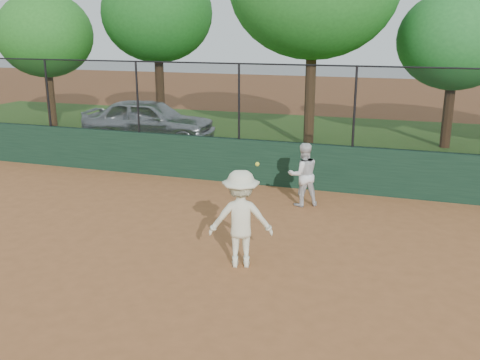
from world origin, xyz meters
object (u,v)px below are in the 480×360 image
(parked_car, at_px, (149,121))
(tree_3, at_px, (456,41))
(tree_1, at_px, (157,14))
(player_second, at_px, (303,175))
(player_main, at_px, (241,219))
(tree_0, at_px, (45,35))

(parked_car, xyz_separation_m, tree_3, (10.23, 2.64, 2.84))
(tree_1, bearing_deg, tree_3, 0.11)
(parked_car, xyz_separation_m, tree_1, (-0.84, 2.62, 3.79))
(player_second, distance_m, tree_1, 11.65)
(player_second, relative_size, player_main, 0.77)
(parked_car, relative_size, player_main, 2.44)
(parked_car, distance_m, tree_0, 6.66)
(parked_car, relative_size, tree_1, 0.73)
(parked_car, relative_size, tree_0, 0.87)
(player_main, relative_size, tree_3, 0.37)
(tree_0, distance_m, tree_1, 4.93)
(player_second, bearing_deg, player_main, 54.68)
(tree_0, relative_size, tree_1, 0.85)
(parked_car, relative_size, tree_3, 0.90)
(player_main, height_order, tree_0, tree_0)
(tree_3, bearing_deg, tree_0, -177.28)
(player_second, relative_size, tree_1, 0.23)
(parked_car, bearing_deg, player_second, -135.10)
(player_second, distance_m, player_main, 3.65)
(tree_0, bearing_deg, tree_1, 8.67)
(parked_car, distance_m, player_main, 11.01)
(parked_car, height_order, tree_0, tree_0)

